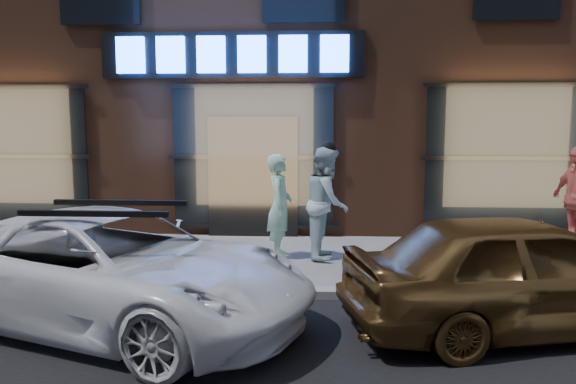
% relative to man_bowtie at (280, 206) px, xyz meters
% --- Properties ---
extents(ground, '(90.00, 90.00, 0.00)m').
position_rel_man_bowtie_xyz_m(ground, '(-0.66, -2.21, -0.88)').
color(ground, slate).
rests_on(ground, ground).
extents(curb, '(60.00, 0.25, 0.12)m').
position_rel_man_bowtie_xyz_m(curb, '(-0.66, -2.21, -0.82)').
color(curb, gray).
rests_on(curb, ground).
extents(storefront_building, '(30.20, 8.28, 10.30)m').
position_rel_man_bowtie_xyz_m(storefront_building, '(-0.66, 5.78, 4.27)').
color(storefront_building, '#54301E').
rests_on(storefront_building, ground).
extents(man_bowtie, '(0.43, 0.65, 1.76)m').
position_rel_man_bowtie_xyz_m(man_bowtie, '(0.00, 0.00, 0.00)').
color(man_bowtie, '#B5EED2').
rests_on(man_bowtie, ground).
extents(man_cap, '(0.78, 0.97, 1.89)m').
position_rel_man_bowtie_xyz_m(man_cap, '(0.81, 0.00, 0.07)').
color(man_cap, silver).
rests_on(man_cap, ground).
extents(passerby, '(0.77, 1.19, 1.88)m').
position_rel_man_bowtie_xyz_m(passerby, '(5.25, 0.81, 0.06)').
color(passerby, '#DD685B').
rests_on(passerby, ground).
extents(white_suv, '(5.17, 3.63, 1.31)m').
position_rel_man_bowtie_xyz_m(white_suv, '(-1.67, -3.36, -0.23)').
color(white_suv, white).
rests_on(white_suv, ground).
extents(gold_sedan, '(4.21, 2.46, 1.34)m').
position_rel_man_bowtie_xyz_m(gold_sedan, '(2.92, -3.27, -0.21)').
color(gold_sedan, brown).
rests_on(gold_sedan, ground).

